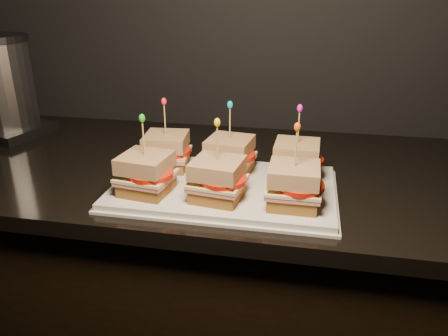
# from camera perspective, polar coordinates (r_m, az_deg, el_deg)

# --- Properties ---
(cabinet) EXTENTS (2.29, 0.62, 0.89)m
(cabinet) POSITION_cam_1_polar(r_m,az_deg,el_deg) (1.33, -1.12, -19.05)
(cabinet) COLOR black
(cabinet) RESTS_ON ground
(granite_slab) EXTENTS (2.33, 0.66, 0.03)m
(granite_slab) POSITION_cam_1_polar(r_m,az_deg,el_deg) (1.08, -1.30, -0.41)
(granite_slab) COLOR black
(granite_slab) RESTS_ON cabinet
(platter) EXTENTS (0.46, 0.28, 0.02)m
(platter) POSITION_cam_1_polar(r_m,az_deg,el_deg) (0.93, 0.00, -2.63)
(platter) COLOR silver
(platter) RESTS_ON granite_slab
(platter_rim) EXTENTS (0.47, 0.30, 0.01)m
(platter_rim) POSITION_cam_1_polar(r_m,az_deg,el_deg) (0.93, 0.00, -2.96)
(platter_rim) COLOR silver
(platter_rim) RESTS_ON granite_slab
(sandwich_0_bread_bot) EXTENTS (0.10, 0.10, 0.03)m
(sandwich_0_bread_bot) POSITION_cam_1_polar(r_m,az_deg,el_deg) (1.01, -7.44, 0.75)
(sandwich_0_bread_bot) COLOR brown
(sandwich_0_bread_bot) RESTS_ON platter
(sandwich_0_ham) EXTENTS (0.11, 0.11, 0.01)m
(sandwich_0_ham) POSITION_cam_1_polar(r_m,az_deg,el_deg) (1.00, -7.48, 1.63)
(sandwich_0_ham) COLOR #C66D65
(sandwich_0_ham) RESTS_ON sandwich_0_bread_bot
(sandwich_0_cheese) EXTENTS (0.11, 0.11, 0.01)m
(sandwich_0_cheese) POSITION_cam_1_polar(r_m,az_deg,el_deg) (1.00, -7.50, 2.01)
(sandwich_0_cheese) COLOR beige
(sandwich_0_cheese) RESTS_ON sandwich_0_ham
(sandwich_0_tomato) EXTENTS (0.09, 0.09, 0.01)m
(sandwich_0_tomato) POSITION_cam_1_polar(r_m,az_deg,el_deg) (0.99, -6.97, 2.25)
(sandwich_0_tomato) COLOR red
(sandwich_0_tomato) RESTS_ON sandwich_0_cheese
(sandwich_0_bread_top) EXTENTS (0.10, 0.10, 0.03)m
(sandwich_0_bread_top) POSITION_cam_1_polar(r_m,az_deg,el_deg) (0.99, -7.58, 3.51)
(sandwich_0_bread_top) COLOR brown
(sandwich_0_bread_top) RESTS_ON sandwich_0_tomato
(sandwich_0_pick) EXTENTS (0.00, 0.00, 0.09)m
(sandwich_0_pick) POSITION_cam_1_polar(r_m,az_deg,el_deg) (0.98, -7.72, 6.05)
(sandwich_0_pick) COLOR tan
(sandwich_0_pick) RESTS_ON sandwich_0_bread_top
(sandwich_0_frill) EXTENTS (0.01, 0.01, 0.02)m
(sandwich_0_frill) POSITION_cam_1_polar(r_m,az_deg,el_deg) (0.97, -7.86, 8.60)
(sandwich_0_frill) COLOR red
(sandwich_0_frill) RESTS_ON sandwich_0_pick
(sandwich_1_bread_bot) EXTENTS (0.10, 0.10, 0.03)m
(sandwich_1_bread_bot) POSITION_cam_1_polar(r_m,az_deg,el_deg) (0.98, 0.74, 0.15)
(sandwich_1_bread_bot) COLOR brown
(sandwich_1_bread_bot) RESTS_ON platter
(sandwich_1_ham) EXTENTS (0.11, 0.11, 0.01)m
(sandwich_1_ham) POSITION_cam_1_polar(r_m,az_deg,el_deg) (0.97, 0.74, 1.06)
(sandwich_1_ham) COLOR #C66D65
(sandwich_1_ham) RESTS_ON sandwich_1_bread_bot
(sandwich_1_cheese) EXTENTS (0.11, 0.11, 0.01)m
(sandwich_1_cheese) POSITION_cam_1_polar(r_m,az_deg,el_deg) (0.97, 0.75, 1.44)
(sandwich_1_cheese) COLOR beige
(sandwich_1_cheese) RESTS_ON sandwich_1_ham
(sandwich_1_tomato) EXTENTS (0.09, 0.09, 0.01)m
(sandwich_1_tomato) POSITION_cam_1_polar(r_m,az_deg,el_deg) (0.96, 1.39, 1.68)
(sandwich_1_tomato) COLOR red
(sandwich_1_tomato) RESTS_ON sandwich_1_cheese
(sandwich_1_bread_top) EXTENTS (0.10, 0.10, 0.03)m
(sandwich_1_bread_top) POSITION_cam_1_polar(r_m,az_deg,el_deg) (0.96, 0.76, 2.99)
(sandwich_1_bread_top) COLOR brown
(sandwich_1_bread_top) RESTS_ON sandwich_1_tomato
(sandwich_1_pick) EXTENTS (0.00, 0.00, 0.09)m
(sandwich_1_pick) POSITION_cam_1_polar(r_m,az_deg,el_deg) (0.94, 0.77, 5.62)
(sandwich_1_pick) COLOR tan
(sandwich_1_pick) RESTS_ON sandwich_1_bread_top
(sandwich_1_frill) EXTENTS (0.01, 0.01, 0.02)m
(sandwich_1_frill) POSITION_cam_1_polar(r_m,az_deg,el_deg) (0.93, 0.78, 8.26)
(sandwich_1_frill) COLOR #0E9CB5
(sandwich_1_frill) RESTS_ON sandwich_1_pick
(sandwich_2_bread_bot) EXTENTS (0.09, 0.09, 0.03)m
(sandwich_2_bread_bot) POSITION_cam_1_polar(r_m,az_deg,el_deg) (0.96, 9.32, -0.49)
(sandwich_2_bread_bot) COLOR brown
(sandwich_2_bread_bot) RESTS_ON platter
(sandwich_2_ham) EXTENTS (0.10, 0.10, 0.01)m
(sandwich_2_ham) POSITION_cam_1_polar(r_m,az_deg,el_deg) (0.96, 9.38, 0.43)
(sandwich_2_ham) COLOR #C66D65
(sandwich_2_ham) RESTS_ON sandwich_2_bread_bot
(sandwich_2_cheese) EXTENTS (0.11, 0.10, 0.01)m
(sandwich_2_cheese) POSITION_cam_1_polar(r_m,az_deg,el_deg) (0.95, 9.41, 0.81)
(sandwich_2_cheese) COLOR beige
(sandwich_2_cheese) RESTS_ON sandwich_2_ham
(sandwich_2_tomato) EXTENTS (0.09, 0.09, 0.01)m
(sandwich_2_tomato) POSITION_cam_1_polar(r_m,az_deg,el_deg) (0.95, 10.15, 1.05)
(sandwich_2_tomato) COLOR red
(sandwich_2_tomato) RESTS_ON sandwich_2_cheese
(sandwich_2_bread_top) EXTENTS (0.10, 0.10, 0.03)m
(sandwich_2_bread_top) POSITION_cam_1_polar(r_m,az_deg,el_deg) (0.94, 9.52, 2.38)
(sandwich_2_bread_top) COLOR brown
(sandwich_2_bread_top) RESTS_ON sandwich_2_tomato
(sandwich_2_pick) EXTENTS (0.00, 0.00, 0.09)m
(sandwich_2_pick) POSITION_cam_1_polar(r_m,az_deg,el_deg) (0.93, 9.70, 5.03)
(sandwich_2_pick) COLOR tan
(sandwich_2_pick) RESTS_ON sandwich_2_bread_top
(sandwich_2_frill) EXTENTS (0.01, 0.01, 0.02)m
(sandwich_2_frill) POSITION_cam_1_polar(r_m,az_deg,el_deg) (0.92, 9.88, 7.71)
(sandwich_2_frill) COLOR #CA17AE
(sandwich_2_frill) RESTS_ON sandwich_2_pick
(sandwich_3_bread_bot) EXTENTS (0.10, 0.10, 0.03)m
(sandwich_3_bread_bot) POSITION_cam_1_polar(r_m,az_deg,el_deg) (0.90, -10.02, -2.34)
(sandwich_3_bread_bot) COLOR brown
(sandwich_3_bread_bot) RESTS_ON platter
(sandwich_3_ham) EXTENTS (0.11, 0.11, 0.01)m
(sandwich_3_ham) POSITION_cam_1_polar(r_m,az_deg,el_deg) (0.89, -10.10, -1.37)
(sandwich_3_ham) COLOR #C66D65
(sandwich_3_ham) RESTS_ON sandwich_3_bread_bot
(sandwich_3_cheese) EXTENTS (0.11, 0.11, 0.01)m
(sandwich_3_cheese) POSITION_cam_1_polar(r_m,az_deg,el_deg) (0.89, -10.13, -0.95)
(sandwich_3_cheese) COLOR beige
(sandwich_3_cheese) RESTS_ON sandwich_3_ham
(sandwich_3_tomato) EXTENTS (0.09, 0.09, 0.01)m
(sandwich_3_tomato) POSITION_cam_1_polar(r_m,az_deg,el_deg) (0.88, -9.56, -0.72)
(sandwich_3_tomato) COLOR red
(sandwich_3_tomato) RESTS_ON sandwich_3_cheese
(sandwich_3_bread_top) EXTENTS (0.10, 0.10, 0.03)m
(sandwich_3_bread_top) POSITION_cam_1_polar(r_m,az_deg,el_deg) (0.88, -10.25, 0.71)
(sandwich_3_bread_top) COLOR brown
(sandwich_3_bread_top) RESTS_ON sandwich_3_tomato
(sandwich_3_pick) EXTENTS (0.00, 0.00, 0.09)m
(sandwich_3_pick) POSITION_cam_1_polar(r_m,az_deg,el_deg) (0.86, -10.46, 3.54)
(sandwich_3_pick) COLOR tan
(sandwich_3_pick) RESTS_ON sandwich_3_bread_top
(sandwich_3_frill) EXTENTS (0.01, 0.01, 0.02)m
(sandwich_3_frill) POSITION_cam_1_polar(r_m,az_deg,el_deg) (0.85, -10.67, 6.42)
(sandwich_3_frill) COLOR green
(sandwich_3_frill) RESTS_ON sandwich_3_pick
(sandwich_4_bread_bot) EXTENTS (0.10, 0.10, 0.03)m
(sandwich_4_bread_bot) POSITION_cam_1_polar(r_m,az_deg,el_deg) (0.86, -0.84, -3.17)
(sandwich_4_bread_bot) COLOR brown
(sandwich_4_bread_bot) RESTS_ON platter
(sandwich_4_ham) EXTENTS (0.11, 0.11, 0.01)m
(sandwich_4_ham) POSITION_cam_1_polar(r_m,az_deg,el_deg) (0.85, -0.85, -2.15)
(sandwich_4_ham) COLOR #C66D65
(sandwich_4_ham) RESTS_ON sandwich_4_bread_bot
(sandwich_4_cheese) EXTENTS (0.11, 0.11, 0.01)m
(sandwich_4_cheese) POSITION_cam_1_polar(r_m,az_deg,el_deg) (0.85, -0.85, -1.73)
(sandwich_4_cheese) COLOR beige
(sandwich_4_cheese) RESTS_ON sandwich_4_ham
(sandwich_4_tomato) EXTENTS (0.09, 0.09, 0.01)m
(sandwich_4_tomato) POSITION_cam_1_polar(r_m,az_deg,el_deg) (0.84, -0.14, -1.49)
(sandwich_4_tomato) COLOR red
(sandwich_4_tomato) RESTS_ON sandwich_4_cheese
(sandwich_4_bread_top) EXTENTS (0.10, 0.10, 0.03)m
(sandwich_4_bread_top) POSITION_cam_1_polar(r_m,az_deg,el_deg) (0.84, -0.86, 0.01)
(sandwich_4_bread_top) COLOR brown
(sandwich_4_bread_top) RESTS_ON sandwich_4_tomato
(sandwich_4_pick) EXTENTS (0.00, 0.00, 0.09)m
(sandwich_4_pick) POSITION_cam_1_polar(r_m,az_deg,el_deg) (0.82, -0.88, 2.96)
(sandwich_4_pick) COLOR tan
(sandwich_4_pick) RESTS_ON sandwich_4_bread_top
(sandwich_4_frill) EXTENTS (0.01, 0.01, 0.02)m
(sandwich_4_frill) POSITION_cam_1_polar(r_m,az_deg,el_deg) (0.81, -0.90, 5.98)
(sandwich_4_frill) COLOR yellow
(sandwich_4_frill) RESTS_ON sandwich_4_pick
(sandwich_5_bread_bot) EXTENTS (0.09, 0.09, 0.03)m
(sandwich_5_bread_bot) POSITION_cam_1_polar(r_m,az_deg,el_deg) (0.84, 8.94, -3.95)
(sandwich_5_bread_bot) COLOR brown
(sandwich_5_bread_bot) RESTS_ON platter
(sandwich_5_ham) EXTENTS (0.10, 0.10, 0.01)m
(sandwich_5_ham) POSITION_cam_1_polar(r_m,az_deg,el_deg) (0.84, 9.01, -2.93)
(sandwich_5_ham) COLOR #C66D65
(sandwich_5_ham) RESTS_ON sandwich_5_bread_bot
(sandwich_5_cheese) EXTENTS (0.10, 0.10, 0.01)m
(sandwich_5_cheese) POSITION_cam_1_polar(r_m,az_deg,el_deg) (0.83, 9.04, -2.50)
(sandwich_5_cheese) COLOR beige
(sandwich_5_cheese) RESTS_ON sandwich_5_ham
(sandwich_5_tomato) EXTENTS (0.09, 0.09, 0.01)m
(sandwich_5_tomato) POSITION_cam_1_polar(r_m,az_deg,el_deg) (0.82, 9.89, -2.26)
(sandwich_5_tomato) COLOR red
(sandwich_5_tomato) RESTS_ON sandwich_5_cheese
(sandwich_5_bread_top) EXTENTS (0.09, 0.09, 0.03)m
(sandwich_5_bread_top) POSITION_cam_1_polar(r_m,az_deg,el_deg) (0.82, 9.16, -0.74)
(sandwich_5_bread_top) COLOR brown
(sandwich_5_bread_top) RESTS_ON sandwich_5_tomato
(sandwich_5_pick) EXTENTS (0.00, 0.00, 0.09)m
(sandwich_5_pick) POSITION_cam_1_polar(r_m,az_deg,el_deg) (0.80, 9.36, 2.25)
(sandwich_5_pick) COLOR tan
(sandwich_5_pick) RESTS_ON sandwich_5_bread_top
(sandwich_5_frill) EXTENTS (0.01, 0.01, 0.02)m
(sandwich_5_frill) POSITION_cam_1_polar(r_m,az_deg,el_deg) (0.79, 9.56, 5.31)
(sandwich_5_frill) COLOR #E6570E
(sandwich_5_frill) RESTS_ON sandwich_5_pick
(appliance_base) EXTENTS (0.26, 0.23, 0.03)m
(appliance_base) POSITION_cam_1_polar(r_m,az_deg,el_deg) (1.44, -26.32, 4.57)
(appliance_base) COLOR #262628
(appliance_base) RESTS_ON granite_slab
(appliance_body) EXTENTS (0.18, 0.18, 0.24)m
(appliance_body) POSITION_cam_1_polar(r_m,az_deg,el_deg) (1.41, -27.25, 9.64)
(appliance_body) COLOR silver
(appliance_body) RESTS_ON appliance_base
(appliance) EXTENTS (0.22, 0.18, 0.28)m
(appliance) POSITION_cam_1_polar(r_m,az_deg,el_deg) (1.41, -27.21, 9.46)
(appliance) COLOR silver
(appliance) RESTS_ON granite_slab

